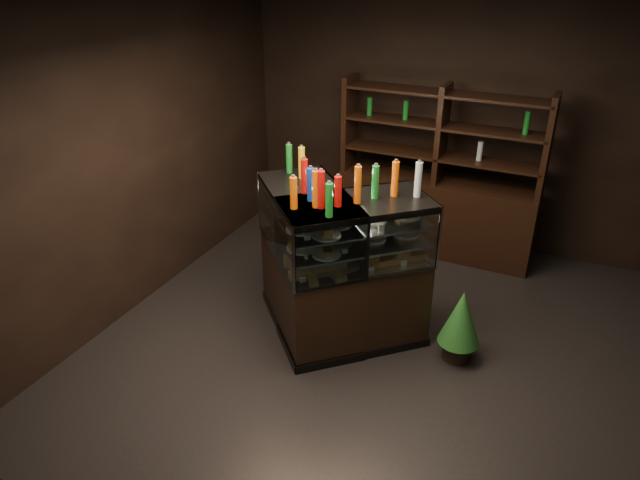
# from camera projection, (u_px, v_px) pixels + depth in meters

# --- Properties ---
(ground) EXTENTS (5.00, 5.00, 0.00)m
(ground) POSITION_uv_depth(u_px,v_px,m) (379.00, 345.00, 5.28)
(ground) COLOR black
(ground) RESTS_ON ground
(room_shell) EXTENTS (5.02, 5.02, 3.01)m
(room_shell) POSITION_uv_depth(u_px,v_px,m) (391.00, 142.00, 4.41)
(room_shell) COLOR black
(room_shell) RESTS_ON ground
(display_case) EXTENTS (1.82, 1.40, 1.41)m
(display_case) POSITION_uv_depth(u_px,v_px,m) (331.00, 290.00, 5.24)
(display_case) COLOR black
(display_case) RESTS_ON ground
(food_display) EXTENTS (1.42, 0.99, 0.44)m
(food_display) POSITION_uv_depth(u_px,v_px,m) (331.00, 235.00, 4.98)
(food_display) COLOR #B68C41
(food_display) RESTS_ON display_case
(bottles_top) EXTENTS (1.25, 0.85, 0.30)m
(bottles_top) POSITION_uv_depth(u_px,v_px,m) (332.00, 181.00, 4.76)
(bottles_top) COLOR yellow
(bottles_top) RESTS_ON display_case
(potted_conifer) EXTENTS (0.37, 0.37, 0.78)m
(potted_conifer) POSITION_uv_depth(u_px,v_px,m) (461.00, 316.00, 4.92)
(potted_conifer) COLOR black
(potted_conifer) RESTS_ON ground
(back_shelving) EXTENTS (2.30, 0.51, 2.00)m
(back_shelving) POSITION_uv_depth(u_px,v_px,m) (435.00, 204.00, 6.69)
(back_shelving) COLOR black
(back_shelving) RESTS_ON ground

